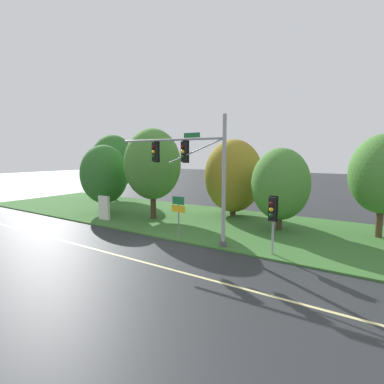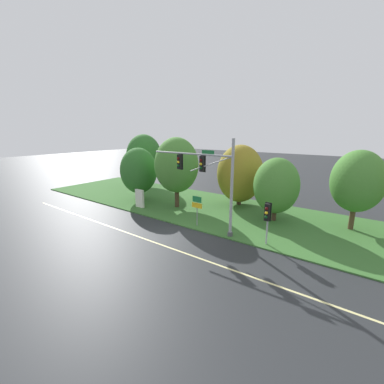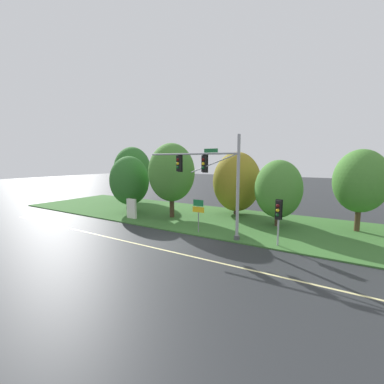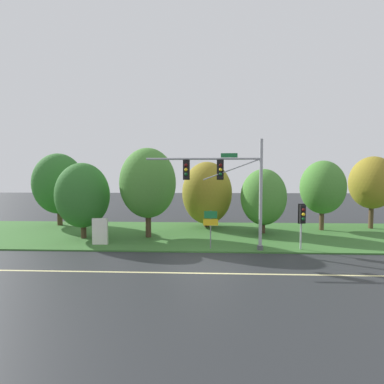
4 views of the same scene
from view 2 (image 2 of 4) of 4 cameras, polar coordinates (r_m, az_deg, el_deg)
The scene contains 13 objects.
ground_plane at distance 20.05m, azimuth -5.36°, elevation -10.12°, with size 160.00×160.00×0.00m, color #282B2D.
lane_stripe at distance 19.26m, azimuth -7.79°, elevation -11.21°, with size 36.00×0.16×0.01m, color beige.
grass_verge at distance 26.33m, azimuth 6.75°, elevation -4.19°, with size 48.00×11.50×0.10m, color #386B2D.
traffic_signal_mast at distance 20.05m, azimuth 3.60°, elevation 3.94°, with size 7.84×0.49×7.39m.
pedestrian_signal_near_kerb at distance 18.59m, azimuth 16.38°, elevation -4.85°, with size 0.46×0.55×3.10m.
route_sign_post at distance 21.55m, azimuth 1.12°, elevation -3.06°, with size 1.02×0.08×2.62m.
tree_nearest_road at distance 37.46m, azimuth -10.60°, elevation 7.76°, with size 4.97×4.97×7.41m.
tree_left_of_mast at distance 29.88m, azimuth -11.76°, elevation 4.65°, with size 4.15×4.15×6.05m.
tree_behind_signpost at distance 26.59m, azimuth -3.45°, elevation 5.94°, with size 4.55×4.55×7.28m.
tree_mid_verge at distance 28.04m, azimuth 10.61°, elevation 4.01°, with size 4.93×4.93×6.48m.
tree_tall_centre at distance 23.72m, azimuth 18.20°, elevation 1.33°, with size 3.94×3.94×5.66m.
tree_right_far at distance 24.13m, azimuth 32.88°, elevation 1.98°, with size 3.96×3.96×6.48m.
info_kiosk at distance 27.56m, azimuth -11.54°, elevation -1.42°, with size 1.10×0.24×1.90m.
Camera 2 is at (12.40, -13.56, 8.03)m, focal length 24.00 mm.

